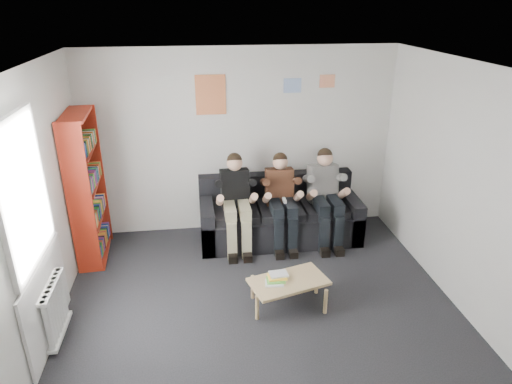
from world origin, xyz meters
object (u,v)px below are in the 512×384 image
(coffee_table, at_px, (289,283))
(person_right, at_px, (326,198))
(sofa, at_px, (279,217))
(bookshelf, at_px, (87,188))
(person_left, at_px, (236,203))
(person_middle, at_px, (282,201))

(coffee_table, xyz_separation_m, person_right, (0.83, 1.46, 0.37))
(sofa, height_order, bookshelf, bookshelf)
(coffee_table, bearing_deg, bookshelf, 148.40)
(person_left, bearing_deg, sofa, 14.41)
(bookshelf, bearing_deg, sofa, 0.63)
(coffee_table, bearing_deg, person_right, 60.40)
(bookshelf, bearing_deg, person_middle, -3.87)
(bookshelf, relative_size, person_middle, 1.52)
(coffee_table, distance_m, person_right, 1.72)
(bookshelf, bearing_deg, coffee_table, -35.18)
(person_middle, bearing_deg, sofa, 90.50)
(person_middle, distance_m, person_right, 0.64)
(person_middle, bearing_deg, coffee_table, -96.92)
(person_right, bearing_deg, sofa, 154.09)
(coffee_table, height_order, person_middle, person_middle)
(bookshelf, xyz_separation_m, person_middle, (2.59, -0.01, -0.33))
(sofa, height_order, person_right, person_right)
(bookshelf, distance_m, person_middle, 2.61)
(sofa, height_order, person_left, person_left)
(bookshelf, relative_size, person_right, 1.48)
(sofa, xyz_separation_m, bookshelf, (-2.59, -0.19, 0.68))
(person_left, relative_size, person_right, 0.99)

